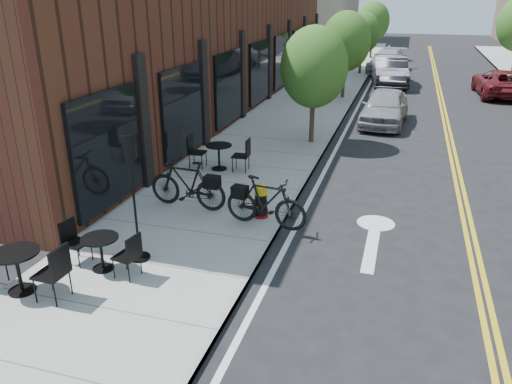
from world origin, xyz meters
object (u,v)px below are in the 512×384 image
(fire_hydrant, at_px, (261,201))
(parked_car_b, at_px, (390,71))
(parked_car_far, at_px, (500,83))
(parked_car_c, at_px, (387,61))
(bicycle_left, at_px, (187,184))
(bistro_set_c, at_px, (219,153))
(bistro_set_b, at_px, (101,248))
(patio_umbrella, at_px, (131,172))
(parked_car_a, at_px, (385,107))
(bicycle_right, at_px, (266,202))
(bistro_set_a, at_px, (17,266))

(fire_hydrant, xyz_separation_m, parked_car_b, (1.88, 19.01, 0.31))
(parked_car_far, bearing_deg, parked_car_c, -50.96)
(bicycle_left, bearing_deg, bistro_set_c, -170.30)
(bicycle_left, relative_size, parked_car_c, 0.40)
(bistro_set_b, height_order, parked_car_far, parked_car_far)
(patio_umbrella, relative_size, parked_car_b, 0.50)
(parked_car_a, height_order, parked_car_b, parked_car_b)
(parked_car_a, bearing_deg, patio_umbrella, -103.18)
(bicycle_right, relative_size, parked_car_far, 0.40)
(fire_hydrant, bearing_deg, parked_car_a, 92.23)
(parked_car_far, bearing_deg, bistro_set_b, 62.33)
(bicycle_right, distance_m, parked_car_a, 10.63)
(fire_hydrant, bearing_deg, parked_car_c, 100.70)
(bistro_set_b, height_order, parked_car_b, parked_car_b)
(bicycle_left, xyz_separation_m, patio_umbrella, (0.10, -2.53, 1.18))
(fire_hydrant, xyz_separation_m, patio_umbrella, (-1.69, -2.53, 1.38))
(bicycle_right, height_order, bistro_set_c, bicycle_right)
(patio_umbrella, distance_m, parked_car_b, 21.86)
(bistro_set_a, relative_size, parked_car_a, 0.46)
(patio_umbrella, distance_m, parked_car_far, 22.01)
(bistro_set_a, distance_m, parked_car_a, 15.05)
(bistro_set_a, height_order, patio_umbrella, patio_umbrella)
(bistro_set_c, bearing_deg, bistro_set_b, -93.46)
(bistro_set_b, height_order, parked_car_c, parked_car_c)
(parked_car_a, bearing_deg, parked_car_b, 95.47)
(parked_car_b, bearing_deg, bistro_set_a, -109.22)
(patio_umbrella, height_order, parked_car_far, patio_umbrella)
(bistro_set_a, height_order, parked_car_b, parked_car_b)
(bicycle_right, xyz_separation_m, bistro_set_b, (-2.38, -2.63, -0.14))
(patio_umbrella, height_order, parked_car_c, patio_umbrella)
(fire_hydrant, relative_size, bistro_set_b, 0.51)
(bistro_set_c, xyz_separation_m, parked_car_a, (4.20, 7.23, 0.09))
(patio_umbrella, relative_size, parked_car_far, 0.53)
(fire_hydrant, xyz_separation_m, parked_car_far, (7.32, 17.51, 0.14))
(bistro_set_c, relative_size, patio_umbrella, 0.71)
(patio_umbrella, xyz_separation_m, parked_car_b, (3.58, 21.54, -1.08))
(parked_car_b, bearing_deg, fire_hydrant, -102.81)
(patio_umbrella, height_order, parked_car_b, patio_umbrella)
(bistro_set_b, distance_m, parked_car_c, 27.28)
(bistro_set_b, bearing_deg, bicycle_right, 56.80)
(parked_car_far, bearing_deg, bistro_set_a, 61.38)
(patio_umbrella, bearing_deg, bicycle_left, 92.27)
(parked_car_a, distance_m, parked_car_b, 9.02)
(parked_car_b, bearing_deg, patio_umbrella, -106.58)
(bicycle_right, relative_size, bistro_set_b, 1.17)
(fire_hydrant, xyz_separation_m, bistro_set_b, (-2.14, -3.08, 0.04))
(fire_hydrant, distance_m, patio_umbrella, 3.34)
(bistro_set_c, distance_m, patio_umbrella, 5.47)
(bistro_set_c, bearing_deg, parked_car_c, 77.76)
(bistro_set_b, bearing_deg, fire_hydrant, 64.17)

